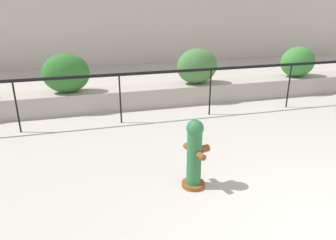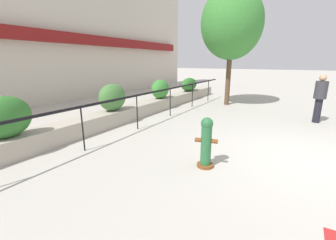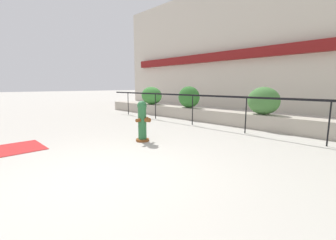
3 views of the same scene
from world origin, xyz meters
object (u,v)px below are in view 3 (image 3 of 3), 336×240
hedge_bush_2 (263,101)px  hedge_bush_1 (189,97)px  hedge_bush_0 (151,96)px  fire_hydrant (142,121)px

hedge_bush_2 → hedge_bush_1: bearing=180.0°
hedge_bush_2 → hedge_bush_0: bearing=180.0°
hedge_bush_1 → hedge_bush_0: bearing=180.0°
hedge_bush_0 → hedge_bush_2: bearing=0.0°
hedge_bush_0 → fire_hydrant: hedge_bush_0 is taller
hedge_bush_0 → hedge_bush_2: hedge_bush_2 is taller
hedge_bush_0 → hedge_bush_2: size_ratio=1.30×
hedge_bush_0 → fire_hydrant: (4.46, -4.03, -0.40)m
hedge_bush_0 → hedge_bush_1: (2.60, 0.00, 0.02)m
hedge_bush_1 → hedge_bush_2: size_ratio=1.02×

